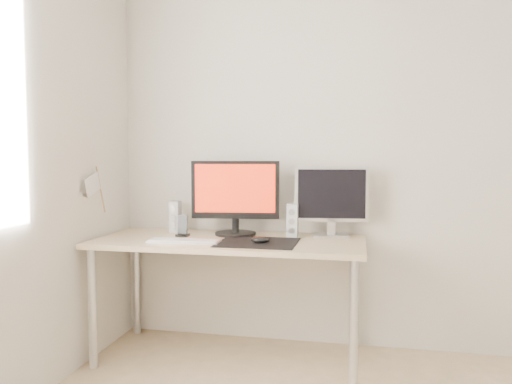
{
  "coord_description": "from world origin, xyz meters",
  "views": [
    {
      "loc": [
        -0.18,
        -1.48,
        1.22
      ],
      "look_at": [
        -0.78,
        1.45,
        1.01
      ],
      "focal_mm": 35.0,
      "sensor_mm": 36.0,
      "label": 1
    }
  ],
  "objects": [
    {
      "name": "phone_dock",
      "position": [
        -1.24,
        1.42,
        0.77
      ],
      "size": [
        0.07,
        0.06,
        0.13
      ],
      "color": "black",
      "rests_on": "desk"
    },
    {
      "name": "pennant",
      "position": [
        -1.72,
        1.24,
        1.05
      ],
      "size": [
        0.01,
        0.23,
        0.29
      ],
      "color": "#A57F54",
      "rests_on": "wall_left"
    },
    {
      "name": "keyboard",
      "position": [
        -1.16,
        1.22,
        0.74
      ],
      "size": [
        0.42,
        0.13,
        0.02
      ],
      "color": "silver",
      "rests_on": "desk"
    },
    {
      "name": "main_monitor",
      "position": [
        -0.93,
        1.54,
        0.98
      ],
      "size": [
        0.55,
        0.29,
        0.47
      ],
      "color": "black",
      "rests_on": "desk"
    },
    {
      "name": "mousepad",
      "position": [
        -0.74,
        1.29,
        0.73
      ],
      "size": [
        0.45,
        0.4,
        0.0
      ],
      "primitive_type": "cube",
      "color": "black",
      "rests_on": "desk"
    },
    {
      "name": "speaker_left",
      "position": [
        -1.35,
        1.58,
        0.83
      ],
      "size": [
        0.06,
        0.08,
        0.2
      ],
      "color": "silver",
      "rests_on": "desk"
    },
    {
      "name": "mouse",
      "position": [
        -0.72,
        1.26,
        0.75
      ],
      "size": [
        0.11,
        0.06,
        0.04
      ],
      "primitive_type": "ellipsoid",
      "color": "black",
      "rests_on": "mousepad"
    },
    {
      "name": "speaker_right",
      "position": [
        -0.57,
        1.53,
        0.83
      ],
      "size": [
        0.06,
        0.08,
        0.2
      ],
      "color": "white",
      "rests_on": "desk"
    },
    {
      "name": "desk",
      "position": [
        -0.93,
        1.38,
        0.65
      ],
      "size": [
        1.6,
        0.7,
        0.73
      ],
      "color": "#D1B587",
      "rests_on": "ground"
    },
    {
      "name": "second_monitor",
      "position": [
        -0.34,
        1.6,
        0.97
      ],
      "size": [
        0.45,
        0.18,
        0.43
      ],
      "color": "silver",
      "rests_on": "desk"
    },
    {
      "name": "wall_back",
      "position": [
        0.0,
        1.75,
        1.25
      ],
      "size": [
        3.5,
        0.0,
        3.5
      ],
      "primitive_type": "plane",
      "rotation": [
        1.57,
        0.0,
        0.0
      ],
      "color": "white",
      "rests_on": "ground"
    }
  ]
}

